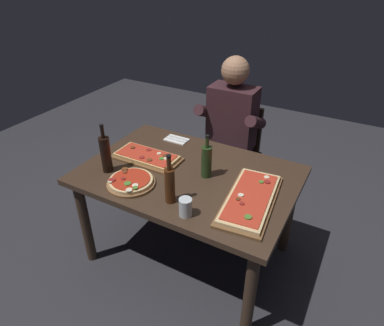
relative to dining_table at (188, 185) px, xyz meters
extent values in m
plane|color=#2D2D33|center=(0.00, 0.00, -0.64)|extent=(6.40, 6.40, 0.00)
cube|color=#3D2B1E|center=(0.00, 0.00, 0.08)|extent=(1.40, 0.96, 0.04)
cylinder|color=#3D2B1E|center=(-0.62, -0.40, -0.29)|extent=(0.07, 0.07, 0.70)
cylinder|color=#3D2B1E|center=(0.62, -0.40, -0.29)|extent=(0.07, 0.07, 0.70)
cylinder|color=#3D2B1E|center=(-0.62, 0.40, -0.29)|extent=(0.07, 0.07, 0.70)
cylinder|color=#3D2B1E|center=(0.62, 0.40, -0.29)|extent=(0.07, 0.07, 0.70)
cube|color=brown|center=(-0.34, 0.01, 0.10)|extent=(0.48, 0.24, 0.02)
cube|color=tan|center=(-0.34, 0.01, 0.12)|extent=(0.44, 0.21, 0.02)
cube|color=red|center=(-0.34, 0.01, 0.13)|extent=(0.41, 0.18, 0.01)
cylinder|color=beige|center=(-0.27, 0.06, 0.14)|extent=(0.03, 0.03, 0.01)
cylinder|color=maroon|center=(-0.36, 0.07, 0.14)|extent=(0.04, 0.04, 0.00)
cylinder|color=brown|center=(-0.48, 0.03, 0.14)|extent=(0.03, 0.03, 0.01)
cylinder|color=brown|center=(-0.22, 0.05, 0.14)|extent=(0.03, 0.03, 0.00)
cylinder|color=#4C7F2D|center=(-0.21, 0.01, 0.14)|extent=(0.04, 0.04, 0.01)
cylinder|color=maroon|center=(-0.34, -0.05, 0.14)|extent=(0.04, 0.04, 0.00)
cylinder|color=beige|center=(-0.19, 0.02, 0.14)|extent=(0.03, 0.03, 0.01)
cylinder|color=brown|center=(-0.28, -0.05, 0.14)|extent=(0.04, 0.04, 0.01)
cube|color=brown|center=(0.47, -0.09, 0.10)|extent=(0.33, 0.63, 0.02)
cube|color=#E5C184|center=(0.47, -0.09, 0.12)|extent=(0.30, 0.59, 0.02)
cube|color=red|center=(0.47, -0.09, 0.13)|extent=(0.27, 0.54, 0.01)
cylinder|color=beige|center=(0.49, 0.14, 0.14)|extent=(0.03, 0.03, 0.00)
cylinder|color=maroon|center=(0.45, -0.19, 0.14)|extent=(0.03, 0.03, 0.01)
cylinder|color=#4C7F2D|center=(0.48, 0.07, 0.14)|extent=(0.03, 0.03, 0.01)
cylinder|color=#4C7F2D|center=(0.52, -0.28, 0.14)|extent=(0.04, 0.04, 0.01)
cylinder|color=brown|center=(0.42, -0.16, 0.14)|extent=(0.03, 0.03, 0.01)
cylinder|color=maroon|center=(0.51, 0.09, 0.14)|extent=(0.04, 0.04, 0.01)
cylinder|color=beige|center=(0.42, -0.12, 0.14)|extent=(0.03, 0.03, 0.01)
cylinder|color=brown|center=(0.53, -0.28, 0.14)|extent=(0.03, 0.03, 0.01)
cylinder|color=brown|center=(-0.25, -0.29, 0.10)|extent=(0.31, 0.31, 0.02)
cylinder|color=#E5C184|center=(-0.25, -0.29, 0.12)|extent=(0.28, 0.28, 0.02)
cylinder|color=#B72D19|center=(-0.25, -0.29, 0.13)|extent=(0.24, 0.24, 0.01)
cylinder|color=beige|center=(-0.18, -0.33, 0.14)|extent=(0.04, 0.04, 0.00)
cylinder|color=maroon|center=(-0.29, -0.31, 0.14)|extent=(0.03, 0.03, 0.01)
cylinder|color=#4C7F2D|center=(-0.16, -0.36, 0.14)|extent=(0.03, 0.03, 0.01)
cylinder|color=brown|center=(-0.35, -0.22, 0.14)|extent=(0.04, 0.04, 0.01)
cylinder|color=beige|center=(-0.33, -0.38, 0.14)|extent=(0.02, 0.02, 0.01)
cylinder|color=maroon|center=(-0.34, -0.36, 0.14)|extent=(0.04, 0.04, 0.01)
cylinder|color=beige|center=(-0.18, -0.39, 0.14)|extent=(0.04, 0.04, 0.01)
cylinder|color=brown|center=(-0.33, -0.25, 0.14)|extent=(0.03, 0.03, 0.01)
cylinder|color=#4C7F2D|center=(-0.23, -0.34, 0.14)|extent=(0.04, 0.04, 0.01)
cylinder|color=black|center=(-0.48, -0.24, 0.22)|extent=(0.07, 0.07, 0.25)
cylinder|color=black|center=(-0.48, -0.24, 0.38)|extent=(0.02, 0.02, 0.08)
cylinder|color=black|center=(-0.48, -0.24, 0.43)|extent=(0.03, 0.03, 0.01)
cylinder|color=#233819|center=(0.12, 0.03, 0.20)|extent=(0.07, 0.07, 0.21)
cylinder|color=#233819|center=(0.12, 0.03, 0.34)|extent=(0.02, 0.02, 0.07)
cylinder|color=black|center=(0.12, 0.03, 0.38)|extent=(0.03, 0.03, 0.01)
cylinder|color=#47230F|center=(0.06, -0.31, 0.20)|extent=(0.06, 0.06, 0.22)
cylinder|color=#47230F|center=(0.06, -0.31, 0.35)|extent=(0.03, 0.03, 0.08)
cylinder|color=black|center=(0.06, -0.31, 0.40)|extent=(0.03, 0.03, 0.01)
cylinder|color=silver|center=(0.20, -0.38, 0.15)|extent=(0.07, 0.07, 0.11)
cube|color=white|center=(-0.31, 0.36, 0.10)|extent=(0.18, 0.11, 0.01)
cube|color=silver|center=(-0.31, 0.34, 0.10)|extent=(0.17, 0.01, 0.00)
cube|color=silver|center=(-0.31, 0.38, 0.10)|extent=(0.17, 0.01, 0.00)
cube|color=black|center=(-0.03, 0.78, -0.21)|extent=(0.44, 0.44, 0.04)
cube|color=black|center=(-0.03, 0.98, 0.02)|extent=(0.40, 0.04, 0.42)
cylinder|color=black|center=(-0.22, 0.59, -0.44)|extent=(0.04, 0.04, 0.41)
cylinder|color=black|center=(0.16, 0.59, -0.44)|extent=(0.04, 0.04, 0.41)
cylinder|color=black|center=(-0.22, 0.97, -0.44)|extent=(0.04, 0.04, 0.41)
cylinder|color=black|center=(0.16, 0.97, -0.44)|extent=(0.04, 0.04, 0.41)
cylinder|color=#23232D|center=(-0.13, 0.60, -0.42)|extent=(0.11, 0.11, 0.45)
cylinder|color=#23232D|center=(0.07, 0.60, -0.42)|extent=(0.11, 0.11, 0.45)
cube|color=#23232D|center=(-0.03, 0.68, -0.13)|extent=(0.34, 0.40, 0.12)
cube|color=#381E23|center=(-0.03, 0.78, 0.19)|extent=(0.38, 0.22, 0.52)
sphere|color=#A37556|center=(-0.03, 0.78, 0.58)|extent=(0.22, 0.22, 0.22)
cylinder|color=#381E23|center=(-0.25, 0.73, 0.21)|extent=(0.09, 0.31, 0.21)
cylinder|color=#381E23|center=(0.19, 0.73, 0.21)|extent=(0.09, 0.31, 0.21)
camera|label=1|loc=(0.94, -1.63, 1.33)|focal=31.77mm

